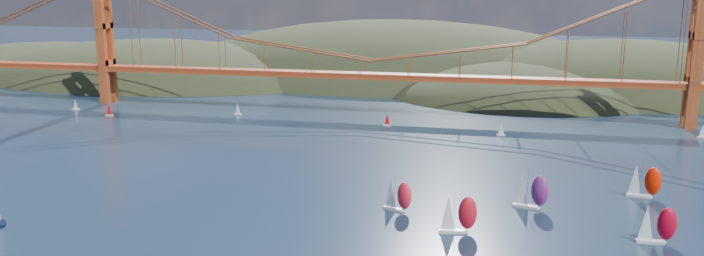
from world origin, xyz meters
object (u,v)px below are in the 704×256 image
at_px(racer_3, 644,181).
at_px(racer_1, 457,214).
at_px(racer_rwb, 530,190).
at_px(racer_2, 656,224).
at_px(racer_0, 397,195).

bearing_deg(racer_3, racer_1, -135.25).
height_order(racer_1, racer_rwb, racer_rwb).
xyz_separation_m(racer_2, racer_rwb, (-25.05, 17.37, 0.27)).
relative_size(racer_0, racer_2, 0.93).
height_order(racer_0, racer_3, racer_3).
relative_size(racer_1, racer_3, 1.02).
bearing_deg(racer_3, racer_0, -151.98).
bearing_deg(racer_0, racer_3, 44.44).
bearing_deg(racer_0, racer_2, 13.99).
height_order(racer_2, racer_3, racer_3).
xyz_separation_m(racer_0, racer_1, (15.07, -11.50, 0.45)).
relative_size(racer_0, racer_1, 0.90).
xyz_separation_m(racer_2, racer_3, (3.21, 32.27, 0.08)).
height_order(racer_0, racer_rwb, racer_rwb).
bearing_deg(racer_1, racer_2, -7.17).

